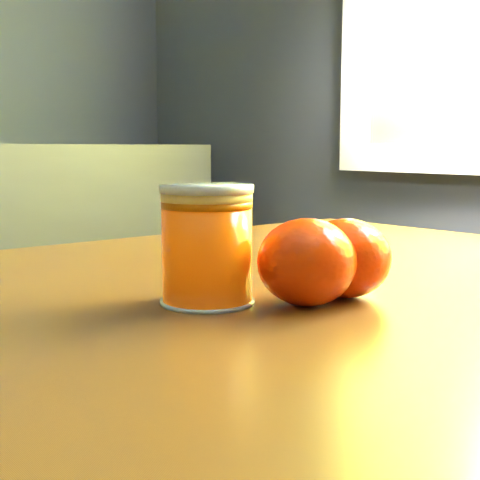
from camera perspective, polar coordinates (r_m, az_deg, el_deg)
table at (r=0.57m, az=-1.43°, el=-14.45°), size 1.07×0.78×0.77m
juice_glass at (r=0.51m, az=-2.83°, el=-0.44°), size 0.07×0.07×0.09m
orange_front at (r=0.51m, az=5.71°, el=-1.88°), size 0.09×0.09×0.07m
orange_back at (r=0.54m, az=9.03°, el=-1.53°), size 0.10×0.10×0.06m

